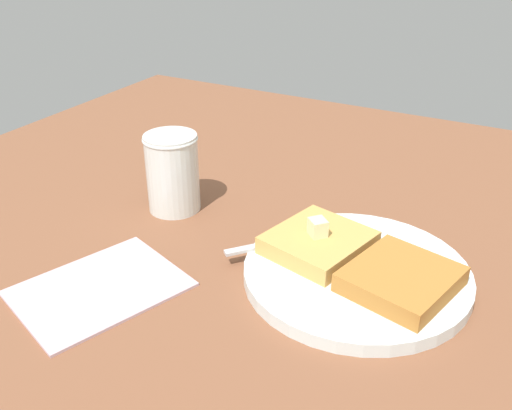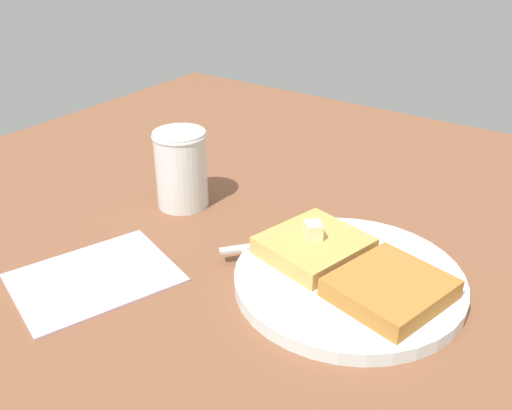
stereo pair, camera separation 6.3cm
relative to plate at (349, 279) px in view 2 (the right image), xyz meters
The scene contains 8 objects.
table_surface 9.66cm from the plate, 160.97° to the right, with size 113.53×113.53×2.50cm, color brown.
plate is the anchor object (origin of this frame).
toast_slice_left 5.13cm from the plate, 165.89° to the left, with size 9.10×9.87×1.92cm, color tan.
toast_slice_middle 5.13cm from the plate, 14.11° to the right, with size 9.10×9.87×1.92cm, color #B3722F.
butter_pat_primary 6.04cm from the plate, 167.82° to the left, with size 1.83×1.64×1.83cm, color beige.
fork 7.60cm from the plate, 159.84° to the left, with size 11.45×13.12×0.36cm.
syrup_jar 25.82cm from the plate, behind, with size 6.67×6.67×9.76cm.
napkin 25.79cm from the plate, 147.60° to the right, with size 12.03×15.61×0.30cm, color beige.
Camera 2 is at (28.05, -40.54, 36.48)cm, focal length 40.00 mm.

